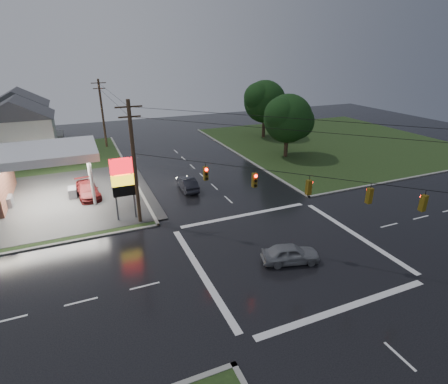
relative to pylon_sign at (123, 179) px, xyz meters
name	(u,v)px	position (x,y,z in m)	size (l,w,h in m)	color
ground	(285,251)	(10.50, -10.50, -4.01)	(120.00, 120.00, 0.00)	black
grass_ne	(333,142)	(36.50, 15.50, -3.97)	(36.00, 36.00, 0.08)	#1E3015
pylon_sign	(123,179)	(0.00, 0.00, 0.00)	(2.00, 0.35, 6.00)	#59595E
utility_pole_nw	(134,162)	(1.00, -1.00, 1.71)	(2.20, 0.32, 11.00)	#382619
utility_pole_n	(102,113)	(1.00, 27.50, 1.46)	(2.20, 0.32, 10.50)	#382619
traffic_signals	(291,173)	(10.52, -10.52, 2.47)	(26.87, 26.87, 1.47)	black
house_near	(19,128)	(-10.45, 25.50, 0.39)	(11.05, 8.48, 8.60)	silver
house_far	(20,115)	(-11.45, 37.50, 0.39)	(11.05, 8.48, 8.60)	silver
tree_ne_near	(289,119)	(24.64, 11.49, 1.55)	(7.99, 6.80, 8.98)	black
tree_ne_far	(266,102)	(27.65, 23.49, 2.17)	(8.46, 7.20, 9.80)	black
car_north	(187,184)	(7.40, 4.83, -3.27)	(1.56, 4.47, 1.47)	black
car_crossing	(290,253)	(10.03, -11.91, -3.28)	(1.72, 4.28, 1.46)	gray
car_pump	(87,190)	(-3.01, 7.14, -3.26)	(2.11, 5.19, 1.51)	#531313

